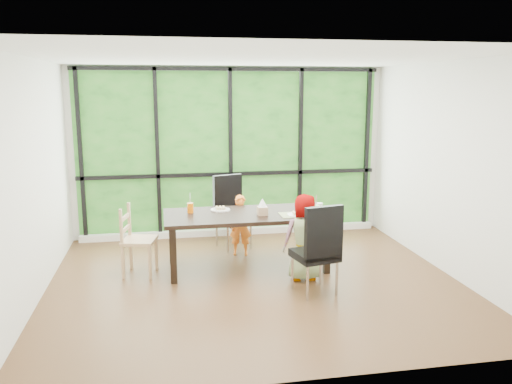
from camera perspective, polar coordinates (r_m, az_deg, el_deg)
ground at (r=6.50m, az=-0.13°, el=-9.87°), size 5.00×5.00×0.00m
back_wall at (r=8.35m, az=-2.87°, el=4.43°), size 5.00×0.00×5.00m
foliage_backdrop at (r=8.33m, az=-2.85°, el=4.42°), size 4.80×0.02×2.65m
window_mullions at (r=8.29m, az=-2.82°, el=4.38°), size 4.80×0.06×2.65m
window_sill at (r=8.50m, az=-2.70°, el=-4.38°), size 4.80×0.12×0.10m
dining_table at (r=6.86m, az=-0.97°, el=-5.40°), size 2.23×1.15×0.75m
chair_window_leather at (r=7.71m, az=-2.51°, el=-2.27°), size 0.58×0.58×1.08m
chair_interior_leather at (r=6.04m, az=6.51°, el=-6.20°), size 0.55×0.55×1.08m
chair_end_beech at (r=6.79m, az=-12.75°, el=-5.22°), size 0.48×0.50×0.90m
child_toddler at (r=7.40m, az=-1.71°, el=-3.68°), size 0.35×0.27×0.87m
child_older at (r=6.45m, az=5.42°, el=-5.01°), size 0.55×0.38×1.09m
placemat at (r=6.70m, az=4.49°, el=-2.50°), size 0.42×0.31×0.01m
plate_far at (r=6.94m, az=-3.94°, el=-1.97°), size 0.26×0.26×0.02m
plate_near at (r=6.67m, az=4.62°, el=-2.53°), size 0.27×0.27×0.02m
orange_cup at (r=6.83m, az=-7.26°, el=-1.75°), size 0.08×0.08×0.13m
green_cup at (r=6.68m, az=6.60°, el=-2.02°), size 0.09×0.09×0.14m
white_mug at (r=7.05m, az=7.03°, el=-1.54°), size 0.08×0.08×0.08m
tissue_box at (r=6.66m, az=0.71°, el=-2.09°), size 0.13×0.13×0.11m
crepe_rolls_far at (r=6.93m, az=-3.94°, el=-1.76°), size 0.15×0.12×0.04m
crepe_rolls_near at (r=6.66m, az=4.63°, el=-2.31°), size 0.15×0.12×0.04m
straw_white at (r=6.81m, az=-7.28°, el=-0.89°), size 0.01×0.04×0.20m
straw_pink at (r=6.66m, az=6.62°, el=-1.12°), size 0.01×0.04×0.20m
tissue at (r=6.64m, az=0.72°, el=-1.18°), size 0.12×0.12×0.11m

